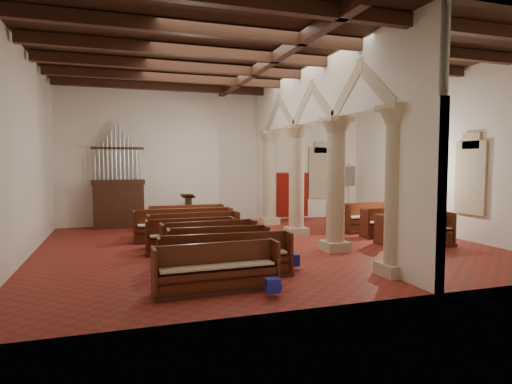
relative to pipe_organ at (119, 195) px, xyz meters
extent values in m
plane|color=maroon|center=(4.50, -5.50, -1.37)|extent=(14.00, 14.00, 0.00)
plane|color=black|center=(4.50, -5.50, 4.63)|extent=(14.00, 14.00, 0.00)
cube|color=white|center=(4.50, 0.50, 1.63)|extent=(14.00, 0.02, 6.00)
cube|color=white|center=(4.50, -11.50, 1.63)|extent=(14.00, 0.02, 6.00)
cube|color=white|center=(-2.50, -5.50, 1.63)|extent=(0.02, 12.00, 6.00)
cube|color=white|center=(11.50, -5.50, 1.63)|extent=(0.02, 12.00, 6.00)
cube|color=#BBAF8B|center=(6.30, -10.00, -1.22)|extent=(0.75, 0.75, 0.30)
cylinder|color=#BBAF8B|center=(6.30, -10.00, 0.58)|extent=(0.56, 0.56, 3.30)
cube|color=#BBAF8B|center=(6.30, -7.00, -1.22)|extent=(0.75, 0.75, 0.30)
cylinder|color=#BBAF8B|center=(6.30, -7.00, 0.58)|extent=(0.56, 0.56, 3.30)
cube|color=#BBAF8B|center=(6.30, -4.00, -1.22)|extent=(0.75, 0.75, 0.30)
cylinder|color=#BBAF8B|center=(6.30, -4.00, 0.58)|extent=(0.56, 0.56, 3.30)
cube|color=#BBAF8B|center=(6.30, -1.00, -1.22)|extent=(0.75, 0.75, 0.30)
cylinder|color=#BBAF8B|center=(6.30, -1.00, 0.58)|extent=(0.56, 0.56, 3.30)
cube|color=white|center=(6.30, -5.50, 3.66)|extent=(0.25, 11.90, 1.93)
cube|color=#327255|center=(11.48, -7.00, 0.83)|extent=(0.03, 1.00, 2.20)
cube|color=#327255|center=(11.48, -3.00, 0.83)|extent=(0.03, 1.00, 2.20)
cube|color=#327255|center=(9.50, 0.48, 0.83)|extent=(1.00, 0.03, 2.20)
cube|color=#3D1F13|center=(0.00, 0.00, -0.47)|extent=(2.00, 0.80, 1.80)
cube|color=#3D1F13|center=(0.00, 0.00, 0.53)|extent=(2.10, 0.85, 0.20)
cube|color=#3B2912|center=(2.87, -0.22, -1.32)|extent=(0.66, 0.66, 0.11)
cube|color=#3B2912|center=(2.87, -0.22, -0.76)|extent=(0.32, 0.32, 1.22)
cube|color=#3B2912|center=(2.87, -0.31, -0.10)|extent=(0.69, 0.63, 0.21)
cube|color=maroon|center=(8.00, 0.42, -0.22)|extent=(1.60, 0.06, 2.10)
cylinder|color=gold|center=(8.00, 0.40, 0.88)|extent=(1.80, 0.04, 0.04)
cone|color=#3D1F13|center=(10.54, -0.45, -1.30)|extent=(0.41, 0.41, 0.14)
cylinder|color=gold|center=(10.54, -0.45, 0.00)|extent=(0.04, 0.04, 2.74)
cylinder|color=gold|center=(10.54, -0.45, 1.25)|extent=(0.14, 0.80, 0.03)
cube|color=navy|center=(10.54, -0.47, 0.68)|extent=(0.62, 0.10, 0.97)
cube|color=#163599|center=(2.92, -10.65, -1.13)|extent=(0.31, 0.26, 0.29)
cube|color=navy|center=(4.18, -8.73, -1.12)|extent=(0.32, 0.28, 0.29)
cube|color=navy|center=(2.70, -5.44, -1.12)|extent=(0.37, 0.33, 0.31)
cylinder|color=white|center=(1.63, -10.05, -1.21)|extent=(0.86, 0.25, 0.09)
cylinder|color=white|center=(3.03, -8.50, -1.21)|extent=(1.00, 0.31, 0.10)
cube|color=#3D1F13|center=(1.94, -9.94, -1.32)|extent=(2.69, 0.76, 0.10)
cube|color=#571D12|center=(1.94, -9.99, -1.06)|extent=(2.53, 0.47, 0.43)
cube|color=#571D12|center=(1.94, -9.77, -0.82)|extent=(2.52, 0.15, 0.92)
cube|color=#571D12|center=(0.64, -9.92, -0.82)|extent=(0.09, 0.58, 0.92)
cube|color=#571D12|center=(3.24, -9.92, -0.82)|extent=(0.09, 0.58, 0.92)
cube|color=#C4B891|center=(1.94, -9.99, -0.82)|extent=(2.43, 0.43, 0.05)
cube|color=#3D1F13|center=(2.39, -8.90, -1.32)|extent=(3.22, 0.87, 0.10)
cube|color=#4B1110|center=(2.39, -8.95, -1.05)|extent=(3.05, 0.57, 0.44)
cube|color=#4B1110|center=(2.39, -8.72, -0.81)|extent=(3.03, 0.25, 0.93)
cube|color=#4B1110|center=(0.84, -8.88, -0.81)|extent=(0.10, 0.59, 0.93)
cube|color=#4B1110|center=(3.95, -8.88, -0.81)|extent=(0.10, 0.59, 0.93)
cube|color=#C4B891|center=(2.39, -8.95, -0.81)|extent=(2.93, 0.52, 0.05)
cube|color=#3D1F13|center=(2.43, -7.93, -1.32)|extent=(2.65, 0.87, 0.10)
cube|color=#4A1E0F|center=(2.43, -7.98, -1.05)|extent=(2.48, 0.56, 0.45)
cube|color=#4A1E0F|center=(2.43, -7.75, -0.80)|extent=(2.46, 0.23, 0.95)
cube|color=#4A1E0F|center=(1.16, -7.91, -0.80)|extent=(0.11, 0.60, 0.95)
cube|color=#4A1E0F|center=(3.70, -7.91, -0.80)|extent=(0.11, 0.60, 0.95)
cube|color=#C4B891|center=(2.43, -7.98, -0.80)|extent=(2.38, 0.51, 0.05)
cube|color=#3D1F13|center=(2.38, -6.95, -1.32)|extent=(2.69, 0.83, 0.10)
cube|color=#581713|center=(2.38, -7.00, -1.04)|extent=(2.53, 0.52, 0.46)
cube|color=#581713|center=(2.38, -6.77, -0.79)|extent=(2.51, 0.19, 0.96)
cube|color=#581713|center=(1.09, -6.93, -0.79)|extent=(0.10, 0.61, 0.96)
cube|color=#581713|center=(3.68, -6.93, -0.79)|extent=(0.10, 0.61, 0.96)
cube|color=#C4B891|center=(2.38, -7.00, -0.79)|extent=(2.42, 0.48, 0.05)
cube|color=#3D1F13|center=(2.04, -5.90, -1.32)|extent=(2.65, 0.75, 0.10)
cube|color=#511811|center=(2.04, -5.95, -1.05)|extent=(2.50, 0.45, 0.44)
cube|color=#511811|center=(2.04, -5.72, -0.81)|extent=(2.49, 0.13, 0.93)
cube|color=#511811|center=(0.76, -5.88, -0.81)|extent=(0.08, 0.59, 0.93)
cube|color=#511811|center=(3.32, -5.88, -0.81)|extent=(0.08, 0.59, 0.93)
cube|color=#C4B891|center=(2.04, -5.95, -0.81)|extent=(2.40, 0.41, 0.05)
cube|color=#3D1F13|center=(2.31, -4.88, -1.32)|extent=(3.00, 0.84, 0.10)
cube|color=#4C1810|center=(2.31, -4.93, -1.04)|extent=(2.84, 0.53, 0.46)
cube|color=#4C1810|center=(2.31, -4.70, -0.79)|extent=(2.82, 0.20, 0.97)
cube|color=#4C1810|center=(0.86, -4.86, -0.79)|extent=(0.10, 0.61, 0.97)
cube|color=#4C1810|center=(3.76, -4.86, -0.79)|extent=(0.10, 0.61, 0.97)
cube|color=#C4B891|center=(2.31, -4.93, -0.79)|extent=(2.72, 0.49, 0.05)
cube|color=#3D1F13|center=(2.14, -3.76, -1.32)|extent=(3.40, 0.76, 0.10)
cube|color=#49220F|center=(2.14, -3.81, -1.03)|extent=(3.25, 0.45, 0.47)
cube|color=#49220F|center=(2.14, -3.57, -0.77)|extent=(3.24, 0.10, 0.99)
cube|color=#49220F|center=(0.48, -3.74, -0.77)|extent=(0.08, 0.63, 0.99)
cube|color=#49220F|center=(3.80, -3.74, -0.77)|extent=(0.08, 0.63, 0.99)
cube|color=#C4B891|center=(2.14, -3.81, -0.77)|extent=(3.12, 0.40, 0.05)
cube|color=#3D1F13|center=(2.32, -3.05, -1.32)|extent=(2.96, 0.76, 0.10)
cube|color=#591D13|center=(2.32, -3.10, -1.05)|extent=(2.81, 0.46, 0.44)
cube|color=#591D13|center=(2.32, -2.88, -0.81)|extent=(2.80, 0.14, 0.93)
cube|color=#591D13|center=(0.88, -3.03, -0.81)|extent=(0.08, 0.59, 0.93)
cube|color=#591D13|center=(3.76, -3.03, -0.81)|extent=(0.08, 0.59, 0.93)
cube|color=#C4B891|center=(2.32, -3.10, -0.81)|extent=(2.69, 0.42, 0.05)
cube|color=#3D1F13|center=(2.52, -1.98, -1.32)|extent=(2.89, 0.75, 0.10)
cube|color=#4E2010|center=(2.52, -2.03, -1.05)|extent=(2.74, 0.45, 0.44)
cube|color=#4E2010|center=(2.52, -1.80, -0.80)|extent=(2.73, 0.12, 0.94)
cube|color=#4E2010|center=(1.12, -1.96, -0.80)|extent=(0.08, 0.59, 0.94)
cube|color=#4E2010|center=(3.92, -1.96, -0.80)|extent=(0.08, 0.59, 0.94)
cube|color=#C4B891|center=(2.52, -2.03, -0.80)|extent=(2.63, 0.41, 0.05)
cube|color=#3D1F13|center=(9.35, -7.33, -1.32)|extent=(2.00, 0.77, 0.10)
cube|color=#521511|center=(9.35, -7.38, -1.03)|extent=(1.85, 0.46, 0.47)
cube|color=#521511|center=(9.35, -7.14, -0.77)|extent=(1.84, 0.11, 0.99)
cube|color=#521511|center=(8.39, -7.31, -0.77)|extent=(0.09, 0.63, 0.99)
cube|color=#521511|center=(10.31, -7.31, -0.77)|extent=(0.09, 0.63, 0.99)
cube|color=#C4B891|center=(9.35, -7.38, -0.77)|extent=(1.77, 0.41, 0.05)
cube|color=#3D1F13|center=(9.12, -6.62, -1.32)|extent=(1.99, 0.71, 0.10)
cube|color=#48170F|center=(9.12, -6.67, -1.06)|extent=(1.84, 0.42, 0.43)
cube|color=#48170F|center=(9.12, -6.45, -0.82)|extent=(1.83, 0.10, 0.91)
cube|color=#48170F|center=(8.17, -6.60, -0.82)|extent=(0.08, 0.57, 0.91)
cube|color=#48170F|center=(10.08, -6.60, -0.82)|extent=(0.08, 0.57, 0.91)
cube|color=#C4B891|center=(9.12, -6.67, -0.82)|extent=(1.76, 0.38, 0.05)
cube|color=#3D1F13|center=(9.37, -5.37, -1.32)|extent=(2.04, 0.78, 0.10)
cube|color=#512311|center=(9.37, -5.42, -1.05)|extent=(1.88, 0.47, 0.45)
cube|color=#512311|center=(9.37, -5.19, -0.80)|extent=(1.87, 0.14, 0.94)
cube|color=#512311|center=(8.40, -5.35, -0.80)|extent=(0.09, 0.60, 0.94)
cube|color=#512311|center=(10.34, -5.35, -0.80)|extent=(0.09, 0.60, 0.94)
cube|color=#C4B891|center=(9.37, -5.42, -0.80)|extent=(1.80, 0.43, 0.05)
cube|color=#3D1F13|center=(9.31, -4.17, -1.32)|extent=(2.23, 0.87, 0.11)
cube|color=#541412|center=(9.31, -4.23, -1.02)|extent=(2.07, 0.53, 0.49)
cube|color=#541412|center=(9.31, -3.98, -0.75)|extent=(2.05, 0.18, 1.03)
cube|color=#541412|center=(8.25, -4.15, -0.75)|extent=(0.11, 0.65, 1.03)
cube|color=#541412|center=(10.38, -4.15, -0.75)|extent=(0.11, 0.65, 1.03)
cube|color=#C4B891|center=(9.31, -4.23, -0.75)|extent=(1.98, 0.49, 0.05)
cube|color=#3D1F13|center=(8.94, -3.26, -1.32)|extent=(1.78, 0.67, 0.09)
cube|color=#4E1910|center=(8.94, -3.31, -1.07)|extent=(1.62, 0.39, 0.42)
cube|color=#4E1910|center=(8.94, -3.09, -0.83)|extent=(1.62, 0.08, 0.89)
cube|color=#4E1910|center=(8.09, -3.24, -0.83)|extent=(0.07, 0.56, 0.89)
cube|color=#4E1910|center=(9.79, -3.24, -0.83)|extent=(0.07, 0.56, 0.89)
cube|color=#C4B891|center=(8.94, -3.31, -0.83)|extent=(1.56, 0.35, 0.05)
camera|label=1|loc=(0.00, -18.61, 1.35)|focal=30.00mm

